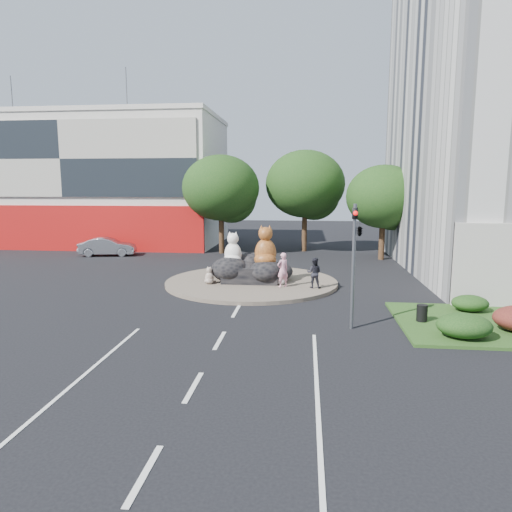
% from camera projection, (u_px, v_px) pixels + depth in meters
% --- Properties ---
extents(ground, '(120.00, 120.00, 0.00)m').
position_uv_depth(ground, '(220.00, 341.00, 16.92)').
color(ground, black).
rests_on(ground, ground).
extents(roundabout_island, '(10.00, 10.00, 0.20)m').
position_uv_depth(roundabout_island, '(252.00, 282.00, 26.73)').
color(roundabout_island, brown).
rests_on(roundabout_island, ground).
extents(rock_plinth, '(3.20, 2.60, 0.90)m').
position_uv_depth(rock_plinth, '(251.00, 273.00, 26.64)').
color(rock_plinth, black).
rests_on(rock_plinth, roundabout_island).
extents(shophouse_block, '(25.20, 12.30, 17.40)m').
position_uv_depth(shophouse_block, '(93.00, 181.00, 45.34)').
color(shophouse_block, silver).
rests_on(shophouse_block, ground).
extents(tree_left, '(6.46, 6.46, 8.27)m').
position_uv_depth(tree_left, '(222.00, 191.00, 38.22)').
color(tree_left, '#382314').
rests_on(tree_left, ground).
extents(tree_mid, '(6.84, 6.84, 8.76)m').
position_uv_depth(tree_mid, '(306.00, 187.00, 39.39)').
color(tree_mid, '#382314').
rests_on(tree_mid, ground).
extents(tree_right, '(5.70, 5.70, 7.30)m').
position_uv_depth(tree_right, '(384.00, 200.00, 34.95)').
color(tree_right, '#382314').
rests_on(tree_right, ground).
extents(hedge_near_green, '(2.00, 1.60, 0.90)m').
position_uv_depth(hedge_near_green, '(464.00, 326.00, 16.85)').
color(hedge_near_green, '#103410').
rests_on(hedge_near_green, grass_verge).
extents(hedge_back_green, '(1.60, 1.28, 0.72)m').
position_uv_depth(hedge_back_green, '(470.00, 303.00, 20.43)').
color(hedge_back_green, '#103410').
rests_on(hedge_back_green, grass_verge).
extents(traffic_light, '(0.44, 1.24, 5.00)m').
position_uv_depth(traffic_light, '(357.00, 239.00, 17.78)').
color(traffic_light, '#595B60').
rests_on(traffic_light, ground).
extents(street_lamp, '(2.34, 0.22, 8.06)m').
position_uv_depth(street_lamp, '(502.00, 209.00, 22.71)').
color(street_lamp, '#595B60').
rests_on(street_lamp, ground).
extents(cat_white, '(1.41, 1.29, 1.98)m').
position_uv_depth(cat_white, '(233.00, 248.00, 26.55)').
color(cat_white, white).
rests_on(cat_white, rock_plinth).
extents(cat_tabby, '(1.50, 1.32, 2.39)m').
position_uv_depth(cat_tabby, '(265.00, 246.00, 26.16)').
color(cat_tabby, '#B44D25').
rests_on(cat_tabby, rock_plinth).
extents(kitten_calico, '(0.75, 0.70, 1.00)m').
position_uv_depth(kitten_calico, '(209.00, 275.00, 25.80)').
color(kitten_calico, silver).
rests_on(kitten_calico, roundabout_island).
extents(kitten_white, '(0.69, 0.67, 0.87)m').
position_uv_depth(kitten_white, '(281.00, 277.00, 25.57)').
color(kitten_white, silver).
rests_on(kitten_white, roundabout_island).
extents(pedestrian_pink, '(0.82, 0.78, 1.90)m').
position_uv_depth(pedestrian_pink, '(283.00, 270.00, 24.88)').
color(pedestrian_pink, pink).
rests_on(pedestrian_pink, roundabout_island).
extents(pedestrian_dark, '(0.89, 0.74, 1.66)m').
position_uv_depth(pedestrian_dark, '(314.00, 273.00, 24.66)').
color(pedestrian_dark, black).
rests_on(pedestrian_dark, roundabout_island).
extents(parked_car, '(4.74, 2.42, 1.49)m').
position_uv_depth(parked_car, '(107.00, 247.00, 37.44)').
color(parked_car, '#98999F').
rests_on(parked_car, ground).
extents(litter_bin, '(0.49, 0.49, 0.70)m').
position_uv_depth(litter_bin, '(422.00, 313.00, 18.90)').
color(litter_bin, black).
rests_on(litter_bin, grass_verge).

